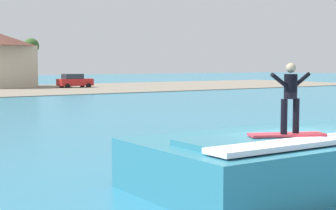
{
  "coord_description": "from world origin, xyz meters",
  "views": [
    {
      "loc": [
        -9.87,
        -9.09,
        3.19
      ],
      "look_at": [
        0.31,
        6.22,
        1.72
      ],
      "focal_mm": 55.65,
      "sensor_mm": 36.0,
      "label": 1
    }
  ],
  "objects": [
    {
      "name": "car_far_shore",
      "position": [
        17.44,
        53.97,
        0.95
      ],
      "size": [
        4.46,
        2.2,
        1.86
      ],
      "color": "red",
      "rests_on": "ground_plane"
    },
    {
      "name": "surfboard",
      "position": [
        -0.45,
        -0.18,
        1.46
      ],
      "size": [
        1.91,
        1.24,
        0.06
      ],
      "color": "#D8333F",
      "rests_on": "wave_crest"
    },
    {
      "name": "wave_crest",
      "position": [
        0.31,
        0.54,
        0.67
      ],
      "size": [
        8.0,
        4.51,
        1.43
      ],
      "color": "teal",
      "rests_on": "ground_plane"
    },
    {
      "name": "ground_plane",
      "position": [
        0.0,
        0.0,
        0.0
      ],
      "size": [
        260.0,
        260.0,
        0.0
      ],
      "primitive_type": "plane",
      "color": "teal"
    },
    {
      "name": "tree_tall_bare",
      "position": [
        14.07,
        60.6,
        5.17
      ],
      "size": [
        2.13,
        2.13,
        6.65
      ],
      "color": "brown",
      "rests_on": "ground_plane"
    },
    {
      "name": "surfer",
      "position": [
        -0.42,
        -0.25,
        2.46
      ],
      "size": [
        1.32,
        0.32,
        1.72
      ],
      "color": "black",
      "rests_on": "surfboard"
    }
  ]
}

